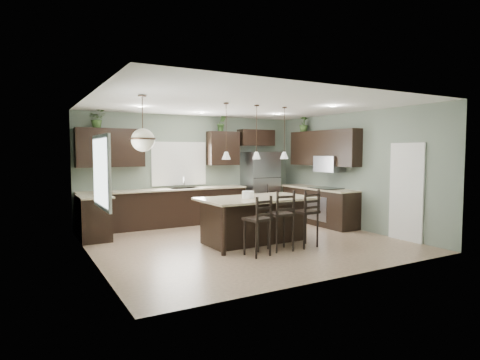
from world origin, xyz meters
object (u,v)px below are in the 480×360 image
bar_stool_left (257,226)px  refrigerator (260,185)px  kitchen_island (256,220)px  plant_back_left (97,119)px  bar_stool_right (305,218)px  serving_dish (248,195)px  bar_stool_center (281,221)px

bar_stool_left → refrigerator: bearing=48.3°
kitchen_island → plant_back_left: 4.33m
kitchen_island → bar_stool_right: size_ratio=2.03×
serving_dish → bar_stool_center: bearing=-74.0°
bar_stool_left → bar_stool_right: bearing=-2.7°
refrigerator → serving_dish: 3.20m
kitchen_island → plant_back_left: plant_back_left is taller
bar_stool_right → plant_back_left: (-3.22, 3.51, 2.04)m
refrigerator → kitchen_island: 3.11m
kitchen_island → bar_stool_left: 1.07m
kitchen_island → serving_dish: (-0.20, -0.01, 0.53)m
refrigerator → serving_dish: size_ratio=7.71×
kitchen_island → serving_dish: bearing=-180.0°
bar_stool_right → plant_back_left: 5.19m
refrigerator → bar_stool_right: (-1.08, -3.36, -0.36)m
refrigerator → bar_stool_center: bearing=-116.4°
bar_stool_left → bar_stool_center: 0.59m
bar_stool_left → kitchen_island: bearing=50.5°
serving_dish → bar_stool_right: bar_stool_right is taller
kitchen_island → bar_stool_center: bar_stool_center is taller
bar_stool_center → bar_stool_right: bar_stool_center is taller
kitchen_island → bar_stool_right: bar_stool_right is taller
serving_dish → bar_stool_right: 1.22m
serving_dish → plant_back_left: size_ratio=0.57×
bar_stool_right → plant_back_left: size_ratio=2.71×
refrigerator → serving_dish: refrigerator is taller
bar_stool_left → bar_stool_right: bar_stool_right is taller
kitchen_island → serving_dish: size_ratio=9.60×
bar_stool_left → bar_stool_right: size_ratio=0.96×
plant_back_left → refrigerator: bearing=-2.0°
serving_dish → bar_stool_left: (-0.35, -0.92, -0.45)m
bar_stool_left → bar_stool_center: bar_stool_center is taller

